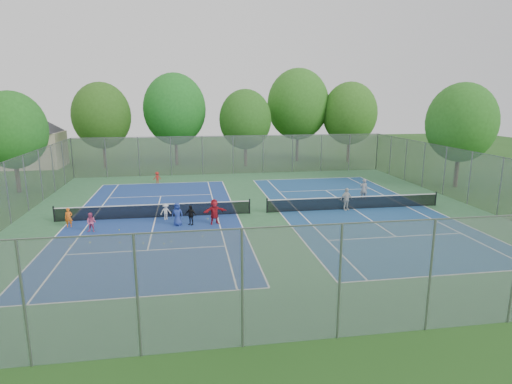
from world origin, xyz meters
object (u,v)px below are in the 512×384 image
net_right (354,203)px  ball_hopper (214,210)px  instructor (364,189)px  net_left (155,211)px  ball_crate (170,213)px

net_right → ball_hopper: size_ratio=26.66×
net_right → instructor: instructor is taller
ball_hopper → instructor: (11.90, 2.28, 0.59)m
ball_hopper → instructor: 12.13m
net_left → ball_crate: bearing=30.1°
instructor → net_right: bearing=58.9°
ball_crate → instructor: 15.04m
net_left → instructor: instructor is taller
net_left → ball_crate: net_left is taller
ball_crate → instructor: bearing=8.0°
ball_crate → ball_hopper: (2.97, -0.19, 0.09)m
net_right → ball_crate: size_ratio=36.28×
ball_hopper → instructor: size_ratio=0.29×
ball_crate → ball_hopper: 2.98m
ball_crate → instructor: instructor is taller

